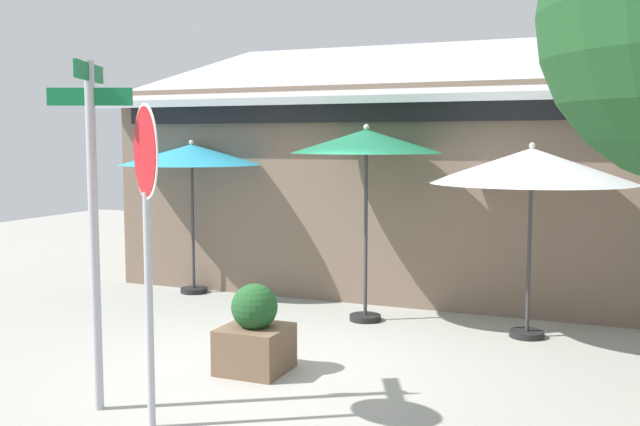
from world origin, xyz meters
The scene contains 8 objects.
ground_plane centered at (0.00, 0.00, -0.05)m, with size 28.00×28.00×0.10m, color #9E9B93.
cafe_building centered at (0.09, 5.70, 1.77)m, with size 9.71×5.65×4.59m.
street_sign_post centered at (-0.92, -1.95, 1.94)m, with size 0.72×0.78×3.23m.
stop_sign centered at (-0.20, -2.14, 2.00)m, with size 0.63×0.54×2.84m.
patio_umbrella_teal_left centered at (-2.95, 2.91, 2.26)m, with size 2.34×2.34×2.52m.
patio_umbrella_forest_green_center centered at (0.29, 2.22, 2.47)m, with size 2.09×2.09×2.74m.
patio_umbrella_ivory_right centered at (2.49, 2.19, 2.19)m, with size 2.57×2.57×2.49m.
sidewalk_planter centered at (-0.09, -0.39, 0.41)m, with size 0.70×0.70×0.97m.
Camera 1 is at (3.58, -7.35, 2.53)m, focal length 41.26 mm.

